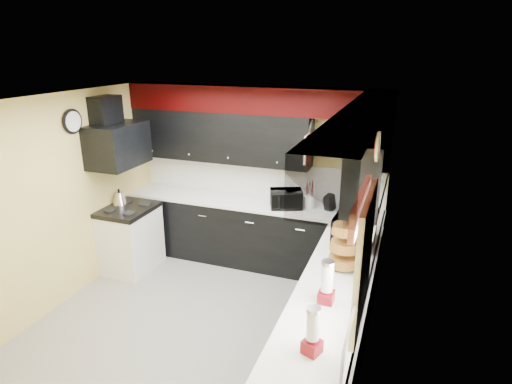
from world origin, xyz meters
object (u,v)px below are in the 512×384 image
Objects in this scene: toaster_oven at (286,199)px; kettle at (120,198)px; utensil_crock at (309,202)px; microwave at (355,228)px; knife_block at (330,203)px.

toaster_oven reaches higher than kettle.
microwave is at bearing -50.82° from utensil_crock.
knife_block is 1.13× the size of kettle.
microwave is 0.97m from knife_block.
toaster_oven reaches higher than knife_block.
knife_block is at bearing -3.37° from utensil_crock.
toaster_oven is at bearing -146.36° from knife_block.
utensil_crock is (-0.71, 0.88, -0.08)m from microwave.
toaster_oven is 2.20× the size of kettle.
utensil_crock is 0.28m from knife_block.
microwave is at bearing -2.81° from kettle.
toaster_oven reaches higher than utensil_crock.
knife_block reaches higher than kettle.
toaster_oven is 0.57m from knife_block.
utensil_crock is at bearing 42.04° from microwave.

